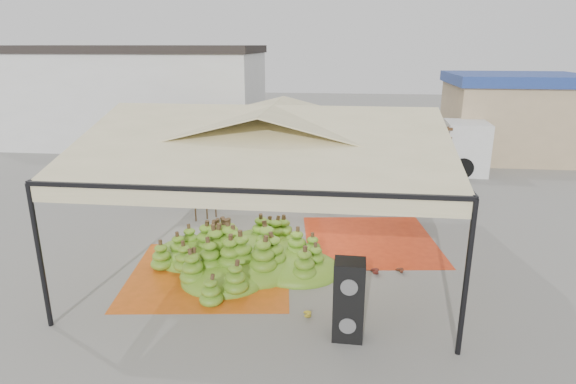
# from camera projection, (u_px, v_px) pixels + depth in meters

# --- Properties ---
(ground) EXTENTS (90.00, 90.00, 0.00)m
(ground) POSITION_uv_depth(u_px,v_px,m) (274.00, 253.00, 13.11)
(ground) COLOR slate
(ground) RESTS_ON ground
(canopy_tent) EXTENTS (8.10, 8.10, 4.00)m
(canopy_tent) POSITION_uv_depth(u_px,v_px,m) (273.00, 133.00, 12.13)
(canopy_tent) COLOR black
(canopy_tent) RESTS_ON ground
(building_white) EXTENTS (14.30, 6.30, 5.40)m
(building_white) POSITION_uv_depth(u_px,v_px,m) (132.00, 96.00, 26.71)
(building_white) COLOR silver
(building_white) RESTS_ON ground
(building_tan) EXTENTS (6.30, 5.30, 4.10)m
(building_tan) POSITION_uv_depth(u_px,v_px,m) (512.00, 116.00, 23.71)
(building_tan) COLOR tan
(building_tan) RESTS_ON ground
(tarp_left) EXTENTS (4.34, 4.17, 0.01)m
(tarp_left) POSITION_uv_depth(u_px,v_px,m) (210.00, 274.00, 11.93)
(tarp_left) COLOR #D35513
(tarp_left) RESTS_ON ground
(tarp_right) EXTENTS (4.15, 4.31, 0.01)m
(tarp_right) POSITION_uv_depth(u_px,v_px,m) (370.00, 240.00, 13.96)
(tarp_right) COLOR red
(tarp_right) RESTS_ON ground
(banana_heap) EXTENTS (5.39, 4.47, 1.13)m
(banana_heap) POSITION_uv_depth(u_px,v_px,m) (247.00, 244.00, 12.29)
(banana_heap) COLOR #57831B
(banana_heap) RESTS_ON ground
(hand_yellow_a) EXTENTS (0.57, 0.51, 0.22)m
(hand_yellow_a) POSITION_uv_depth(u_px,v_px,m) (351.00, 278.00, 11.50)
(hand_yellow_a) COLOR gold
(hand_yellow_a) RESTS_ON ground
(hand_yellow_b) EXTENTS (0.45, 0.38, 0.19)m
(hand_yellow_b) POSITION_uv_depth(u_px,v_px,m) (303.00, 313.00, 10.03)
(hand_yellow_b) COLOR gold
(hand_yellow_b) RESTS_ON ground
(hand_red_a) EXTENTS (0.51, 0.43, 0.22)m
(hand_red_a) POSITION_uv_depth(u_px,v_px,m) (371.00, 270.00, 11.90)
(hand_red_a) COLOR #531B13
(hand_red_a) RESTS_ON ground
(hand_red_b) EXTENTS (0.47, 0.42, 0.18)m
(hand_red_b) POSITION_uv_depth(u_px,v_px,m) (397.00, 270.00, 11.95)
(hand_red_b) COLOR #592614
(hand_red_b) RESTS_ON ground
(hand_green) EXTENTS (0.40, 0.34, 0.18)m
(hand_green) POSITION_uv_depth(u_px,v_px,m) (202.00, 275.00, 11.67)
(hand_green) COLOR #497819
(hand_green) RESTS_ON ground
(hanging_bunches) EXTENTS (3.24, 0.24, 0.20)m
(hanging_bunches) POSITION_uv_depth(u_px,v_px,m) (301.00, 154.00, 13.00)
(hanging_bunches) COLOR #4B7217
(hanging_bunches) RESTS_ON ground
(speaker_stack) EXTENTS (0.60, 0.52, 1.61)m
(speaker_stack) POSITION_uv_depth(u_px,v_px,m) (349.00, 300.00, 9.14)
(speaker_stack) COLOR black
(speaker_stack) RESTS_ON ground
(banana_leaves) EXTENTS (0.96, 1.36, 3.70)m
(banana_leaves) POSITION_uv_depth(u_px,v_px,m) (206.00, 218.00, 15.79)
(banana_leaves) COLOR #21771F
(banana_leaves) RESTS_ON ground
(vendor) EXTENTS (0.74, 0.62, 1.74)m
(vendor) POSITION_uv_depth(u_px,v_px,m) (313.00, 187.00, 16.13)
(vendor) COLOR gray
(vendor) RESTS_ON ground
(truck_left) EXTENTS (7.64, 4.16, 2.49)m
(truck_left) POSITION_uv_depth(u_px,v_px,m) (226.00, 135.00, 21.58)
(truck_left) COLOR #4C3019
(truck_left) RESTS_ON ground
(truck_right) EXTENTS (6.62, 2.56, 2.24)m
(truck_right) POSITION_uv_depth(u_px,v_px,m) (416.00, 140.00, 21.35)
(truck_right) COLOR #51321B
(truck_right) RESTS_ON ground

